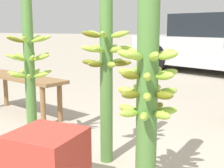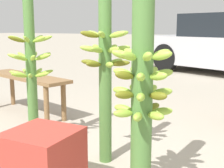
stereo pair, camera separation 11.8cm
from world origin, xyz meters
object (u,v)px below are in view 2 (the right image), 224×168
object	(u,v)px
banana_stalk_center	(105,63)
market_bench	(27,82)
banana_stalk_left	(31,59)
produce_crate	(43,162)
banana_stalk_right	(142,86)

from	to	relation	value
banana_stalk_center	market_bench	bearing A→B (deg)	152.71
banana_stalk_left	produce_crate	world-z (taller)	banana_stalk_left
banana_stalk_center	banana_stalk_right	xyz separation A→B (m)	(0.47, -0.39, -0.08)
banana_stalk_center	market_bench	xyz separation A→B (m)	(-1.58, 0.81, -0.41)
banana_stalk_left	market_bench	size ratio (longest dim) A/B	1.12
banana_stalk_center	market_bench	distance (m)	1.82
banana_stalk_right	produce_crate	size ratio (longest dim) A/B	3.41
banana_stalk_left	produce_crate	size ratio (longest dim) A/B	3.74
market_bench	banana_stalk_center	bearing A→B (deg)	-11.40
banana_stalk_left	market_bench	bearing A→B (deg)	134.76
banana_stalk_center	produce_crate	world-z (taller)	banana_stalk_center
market_bench	banana_stalk_left	bearing A→B (deg)	-29.35
banana_stalk_center	produce_crate	distance (m)	0.90
banana_stalk_right	produce_crate	xyz separation A→B (m)	(-0.61, -0.25, -0.53)
banana_stalk_right	market_bench	size ratio (longest dim) A/B	1.02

